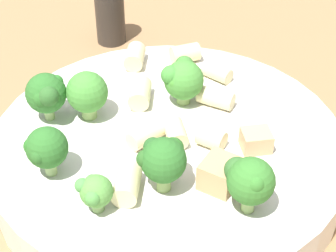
% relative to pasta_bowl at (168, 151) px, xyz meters
% --- Properties ---
extents(ground_plane, '(2.00, 2.00, 0.00)m').
position_rel_pasta_bowl_xyz_m(ground_plane, '(0.00, 0.00, -0.02)').
color(ground_plane, '#936D47').
extents(pasta_bowl, '(0.27, 0.27, 0.04)m').
position_rel_pasta_bowl_xyz_m(pasta_bowl, '(0.00, 0.00, 0.00)').
color(pasta_bowl, silver).
rests_on(pasta_bowl, ground_plane).
extents(broccoli_floret_0, '(0.03, 0.03, 0.04)m').
position_rel_pasta_bowl_xyz_m(broccoli_floret_0, '(-0.05, 0.08, 0.04)').
color(broccoli_floret_0, '#9EC175').
rests_on(broccoli_floret_0, pasta_bowl).
extents(broccoli_floret_1, '(0.03, 0.03, 0.04)m').
position_rel_pasta_bowl_xyz_m(broccoli_floret_1, '(-0.09, 0.03, 0.04)').
color(broccoli_floret_1, '#9EC175').
rests_on(broccoli_floret_1, pasta_bowl).
extents(broccoli_floret_2, '(0.03, 0.03, 0.04)m').
position_rel_pasta_bowl_xyz_m(broccoli_floret_2, '(-0.03, 0.06, 0.04)').
color(broccoli_floret_2, '#93B766').
rests_on(broccoli_floret_2, pasta_bowl).
extents(broccoli_floret_3, '(0.02, 0.02, 0.03)m').
position_rel_pasta_bowl_xyz_m(broccoli_floret_3, '(-0.09, -0.02, 0.03)').
color(broccoli_floret_3, '#84AD60').
rests_on(broccoli_floret_3, pasta_bowl).
extents(broccoli_floret_4, '(0.03, 0.03, 0.04)m').
position_rel_pasta_bowl_xyz_m(broccoli_floret_4, '(-0.04, -0.04, 0.04)').
color(broccoli_floret_4, '#93B766').
rests_on(broccoli_floret_4, pasta_bowl).
extents(broccoli_floret_5, '(0.03, 0.04, 0.04)m').
position_rel_pasta_bowl_xyz_m(broccoli_floret_5, '(-0.02, -0.09, 0.04)').
color(broccoli_floret_5, '#93B766').
rests_on(broccoli_floret_5, pasta_bowl).
extents(broccoli_floret_6, '(0.03, 0.03, 0.04)m').
position_rel_pasta_bowl_xyz_m(broccoli_floret_6, '(0.04, 0.02, 0.04)').
color(broccoli_floret_6, '#93B766').
rests_on(broccoli_floret_6, pasta_bowl).
extents(rigatoni_0, '(0.02, 0.02, 0.02)m').
position_rel_pasta_bowl_xyz_m(rigatoni_0, '(0.01, -0.03, 0.02)').
color(rigatoni_0, beige).
rests_on(rigatoni_0, pasta_bowl).
extents(rigatoni_1, '(0.02, 0.03, 0.01)m').
position_rel_pasta_bowl_xyz_m(rigatoni_1, '(0.09, 0.02, 0.02)').
color(rigatoni_1, beige).
rests_on(rigatoni_1, pasta_bowl).
extents(rigatoni_2, '(0.03, 0.03, 0.02)m').
position_rel_pasta_bowl_xyz_m(rigatoni_2, '(-0.06, -0.02, 0.02)').
color(rigatoni_2, beige).
rests_on(rigatoni_2, pasta_bowl).
extents(rigatoni_3, '(0.03, 0.03, 0.02)m').
position_rel_pasta_bowl_xyz_m(rigatoni_3, '(0.05, 0.09, 0.02)').
color(rigatoni_3, beige).
rests_on(rigatoni_3, pasta_bowl).
extents(rigatoni_4, '(0.03, 0.03, 0.02)m').
position_rel_pasta_bowl_xyz_m(rigatoni_4, '(0.00, -0.01, 0.02)').
color(rigatoni_4, beige).
rests_on(rigatoni_4, pasta_bowl).
extents(rigatoni_5, '(0.02, 0.03, 0.01)m').
position_rel_pasta_bowl_xyz_m(rigatoni_5, '(0.06, -0.00, 0.02)').
color(rigatoni_5, beige).
rests_on(rigatoni_5, pasta_bowl).
extents(rigatoni_6, '(0.03, 0.03, 0.02)m').
position_rel_pasta_bowl_xyz_m(rigatoni_6, '(0.02, 0.05, 0.02)').
color(rigatoni_6, beige).
rests_on(rigatoni_6, pasta_bowl).
extents(rigatoni_7, '(0.03, 0.03, 0.02)m').
position_rel_pasta_bowl_xyz_m(rigatoni_7, '(0.09, 0.06, 0.02)').
color(rigatoni_7, beige).
rests_on(rigatoni_7, pasta_bowl).
extents(rigatoni_8, '(0.03, 0.02, 0.01)m').
position_rel_pasta_bowl_xyz_m(rigatoni_8, '(-0.02, 0.01, 0.02)').
color(rigatoni_8, beige).
rests_on(rigatoni_8, pasta_bowl).
extents(chicken_chunk_0, '(0.03, 0.03, 0.02)m').
position_rel_pasta_bowl_xyz_m(chicken_chunk_0, '(-0.01, -0.06, 0.03)').
color(chicken_chunk_0, tan).
rests_on(chicken_chunk_0, pasta_bowl).
extents(chicken_chunk_1, '(0.03, 0.03, 0.02)m').
position_rel_pasta_bowl_xyz_m(chicken_chunk_1, '(0.04, -0.06, 0.02)').
color(chicken_chunk_1, tan).
rests_on(chicken_chunk_1, pasta_bowl).
extents(pepper_shaker, '(0.03, 0.03, 0.08)m').
position_rel_pasta_bowl_xyz_m(pepper_shaker, '(0.11, 0.19, 0.02)').
color(pepper_shaker, '#332D28').
rests_on(pepper_shaker, ground_plane).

